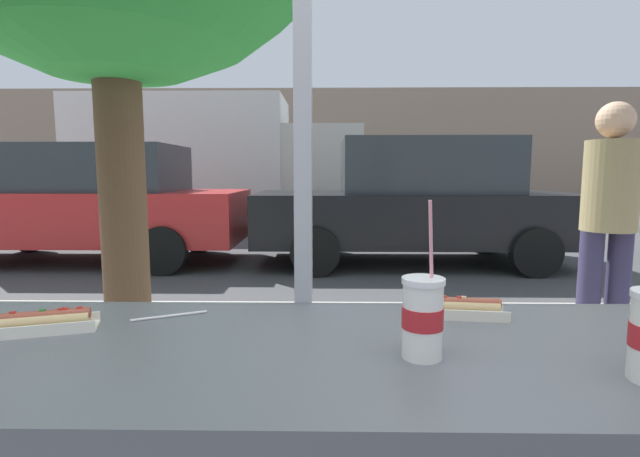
{
  "coord_description": "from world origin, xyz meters",
  "views": [
    {
      "loc": [
        0.07,
        -1.28,
        1.34
      ],
      "look_at": [
        0.01,
        2.25,
        0.91
      ],
      "focal_mm": 26.39,
      "sensor_mm": 36.0,
      "label": 1
    }
  ],
  "objects": [
    {
      "name": "ground_plane",
      "position": [
        0.0,
        8.0,
        0.0
      ],
      "size": [
        60.0,
        60.0,
        0.0
      ],
      "primitive_type": "plane",
      "color": "#424244"
    },
    {
      "name": "sidewalk_strip",
      "position": [
        0.0,
        1.6,
        0.06
      ],
      "size": [
        16.0,
        2.8,
        0.13
      ],
      "primitive_type": "cube",
      "color": "#B2ADA3",
      "rests_on": "ground"
    },
    {
      "name": "building_facade_far",
      "position": [
        0.0,
        18.86,
        2.36
      ],
      "size": [
        28.0,
        1.2,
        4.72
      ],
      "primitive_type": "cube",
      "color": "gray",
      "rests_on": "ground"
    },
    {
      "name": "soda_cup_left",
      "position": [
        0.26,
        -0.36,
        1.05
      ],
      "size": [
        0.09,
        0.09,
        0.32
      ],
      "color": "white",
      "rests_on": "window_counter"
    },
    {
      "name": "hotdog_tray_near",
      "position": [
        -0.6,
        -0.22,
        0.98
      ],
      "size": [
        0.25,
        0.15,
        0.05
      ],
      "color": "silver",
      "rests_on": "window_counter"
    },
    {
      "name": "hotdog_tray_far",
      "position": [
        0.41,
        -0.08,
        0.98
      ],
      "size": [
        0.26,
        0.11,
        0.05
      ],
      "color": "beige",
      "rests_on": "window_counter"
    },
    {
      "name": "loose_straw",
      "position": [
        -0.34,
        -0.1,
        0.96
      ],
      "size": [
        0.18,
        0.09,
        0.01
      ],
      "primitive_type": "cylinder",
      "rotation": [
        0.0,
        1.57,
        0.44
      ],
      "color": "white",
      "rests_on": "window_counter"
    },
    {
      "name": "parked_car_red",
      "position": [
        -3.46,
        5.59,
        0.87
      ],
      "size": [
        4.61,
        1.94,
        1.72
      ],
      "color": "red",
      "rests_on": "ground"
    },
    {
      "name": "parked_car_black",
      "position": [
        1.37,
        5.59,
        0.9
      ],
      "size": [
        4.53,
        2.06,
        1.8
      ],
      "color": "black",
      "rests_on": "ground"
    },
    {
      "name": "box_truck",
      "position": [
        -2.56,
        9.72,
        1.63
      ],
      "size": [
        6.46,
        2.44,
        3.01
      ],
      "color": "silver",
      "rests_on": "ground"
    },
    {
      "name": "pedestrian",
      "position": [
        1.82,
        1.66,
        1.06
      ],
      "size": [
        0.32,
        0.32,
        1.63
      ],
      "color": "#2F2A49",
      "rests_on": "sidewalk_strip"
    }
  ]
}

